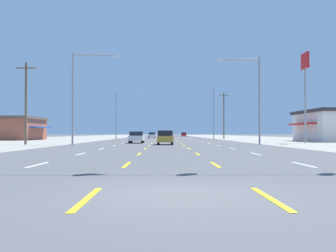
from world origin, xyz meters
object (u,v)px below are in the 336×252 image
streetlight_left_row_0 (78,91)px  streetlight_right_row_0 (255,93)px  sedan_inner_left_near (137,137)px  pole_sign_right_row_1 (305,74)px  streetlight_right_row_1 (211,109)px  sedan_inner_left_mid (152,135)px  hatchback_far_right_midfar (184,134)px  streetlight_left_row_1 (119,112)px  hatchback_center_turn_nearest (165,137)px

streetlight_left_row_0 → streetlight_right_row_0: 19.22m
sedan_inner_left_near → pole_sign_right_row_1: pole_sign_right_row_1 is taller
sedan_inner_left_near → pole_sign_right_row_1: 22.67m
sedan_inner_left_near → streetlight_right_row_1: bearing=65.6°
streetlight_left_row_0 → sedan_inner_left_mid: bearing=83.6°
hatchback_far_right_midfar → streetlight_left_row_0: bearing=-100.2°
streetlight_left_row_0 → streetlight_left_row_1: (-0.04, 36.33, -0.34)m
sedan_inner_left_mid → streetlight_left_row_0: (-6.26, -55.51, 5.12)m
pole_sign_right_row_1 → streetlight_left_row_1: pole_sign_right_row_1 is taller
sedan_inner_left_mid → hatchback_far_right_midfar: bearing=74.0°
streetlight_left_row_1 → streetlight_left_row_0: bearing=-89.9°
hatchback_center_turn_nearest → streetlight_left_row_0: streetlight_left_row_0 is taller
hatchback_center_turn_nearest → hatchback_far_right_midfar: (6.98, 90.80, 0.00)m
hatchback_center_turn_nearest → sedan_inner_left_mid: 55.29m
streetlight_left_row_0 → hatchback_far_right_midfar: bearing=79.8°
sedan_inner_left_mid → streetlight_left_row_1: size_ratio=0.48×
hatchback_center_turn_nearest → streetlight_right_row_0: (9.75, -0.32, 4.83)m
hatchback_far_right_midfar → streetlight_right_row_0: 91.28m
hatchback_far_right_midfar → streetlight_left_row_1: 57.41m
streetlight_left_row_0 → streetlight_right_row_0: streetlight_left_row_0 is taller
sedan_inner_left_mid → hatchback_center_turn_nearest: bearing=-86.7°
streetlight_left_row_0 → streetlight_right_row_0: size_ratio=1.04×
sedan_inner_left_near → streetlight_right_row_0: 15.78m
hatchback_center_turn_nearest → sedan_inner_left_mid: bearing=93.3°
sedan_inner_left_near → streetlight_left_row_0: streetlight_left_row_0 is taller
sedan_inner_left_mid → streetlight_left_row_1: streetlight_left_row_1 is taller
hatchback_far_right_midfar → streetlight_left_row_0: (-16.45, -91.11, 5.10)m
pole_sign_right_row_1 → streetlight_left_row_1: bearing=131.8°
hatchback_far_right_midfar → streetlight_right_row_1: (2.79, -54.78, 5.55)m
streetlight_left_row_0 → streetlight_left_row_1: size_ratio=1.06×
hatchback_center_turn_nearest → sedan_inner_left_mid: (-3.21, 55.19, -0.03)m
sedan_inner_left_mid → pole_sign_right_row_1: pole_sign_right_row_1 is taller
hatchback_center_turn_nearest → streetlight_left_row_1: streetlight_left_row_1 is taller
sedan_inner_left_mid → pole_sign_right_row_1: bearing=-67.2°
streetlight_right_row_1 → hatchback_center_turn_nearest: bearing=-105.2°
streetlight_right_row_0 → pole_sign_right_row_1: bearing=37.3°
sedan_inner_left_near → hatchback_far_right_midfar: bearing=82.8°
sedan_inner_left_mid → streetlight_left_row_1: (-6.30, -19.18, 4.79)m
hatchback_far_right_midfar → streetlight_left_row_1: (-16.49, -54.78, 4.76)m
hatchback_far_right_midfar → sedan_inner_left_near: bearing=-97.2°
sedan_inner_left_near → streetlight_left_row_1: streetlight_left_row_1 is taller
streetlight_right_row_1 → sedan_inner_left_mid: bearing=124.1°
pole_sign_right_row_1 → streetlight_right_row_0: bearing=-142.7°
hatchback_center_turn_nearest → streetlight_right_row_1: (9.77, 36.01, 5.55)m
streetlight_right_row_1 → pole_sign_right_row_1: bearing=-75.5°
sedan_inner_left_near → streetlight_left_row_0: 10.38m
pole_sign_right_row_1 → streetlight_left_row_0: size_ratio=1.14×
sedan_inner_left_near → streetlight_right_row_0: size_ratio=0.47×
streetlight_left_row_1 → sedan_inner_left_near: bearing=-78.7°
sedan_inner_left_mid → streetlight_left_row_0: 56.10m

